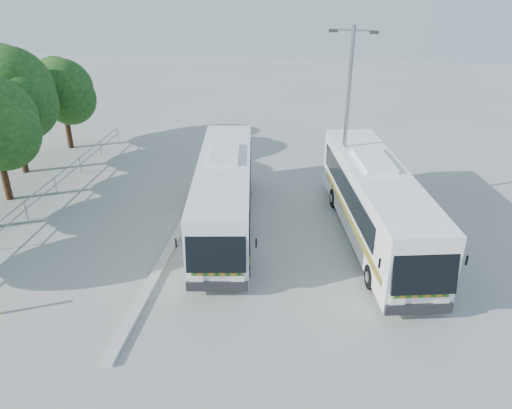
# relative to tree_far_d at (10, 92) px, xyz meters

# --- Properties ---
(ground) EXTENTS (100.00, 100.00, 0.00)m
(ground) POSITION_rel_tree_far_d_xyz_m (13.31, -8.80, -4.82)
(ground) COLOR #9D9D98
(ground) RESTS_ON ground
(kerb_divider) EXTENTS (0.40, 16.00, 0.15)m
(kerb_divider) POSITION_rel_tree_far_d_xyz_m (11.01, -6.80, -4.74)
(kerb_divider) COLOR #B2B2AD
(kerb_divider) RESTS_ON ground
(railing) EXTENTS (0.06, 22.00, 1.00)m
(railing) POSITION_rel_tree_far_d_xyz_m (3.31, -4.80, -4.08)
(railing) COLOR gray
(railing) RESTS_ON ground
(tree_far_d) EXTENTS (5.62, 5.30, 7.33)m
(tree_far_d) POSITION_rel_tree_far_d_xyz_m (0.00, 0.00, 0.00)
(tree_far_d) COLOR #382314
(tree_far_d) RESTS_ON ground
(tree_far_e) EXTENTS (4.54, 4.28, 5.92)m
(tree_far_e) POSITION_rel_tree_far_d_xyz_m (0.68, 4.50, -0.93)
(tree_far_e) COLOR #382314
(tree_far_e) RESTS_ON ground
(coach_main) EXTENTS (3.78, 11.76, 3.21)m
(coach_main) POSITION_rel_tree_far_d_xyz_m (13.02, -5.22, -3.06)
(coach_main) COLOR silver
(coach_main) RESTS_ON ground
(coach_adjacent) EXTENTS (4.50, 12.16, 3.31)m
(coach_adjacent) POSITION_rel_tree_far_d_xyz_m (19.86, -5.57, -3.00)
(coach_adjacent) COLOR white
(coach_adjacent) RESTS_ON ground
(lamppost) EXTENTS (2.16, 0.62, 8.88)m
(lamppost) POSITION_rel_tree_far_d_xyz_m (18.46, -2.60, 0.09)
(lamppost) COLOR gray
(lamppost) RESTS_ON ground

